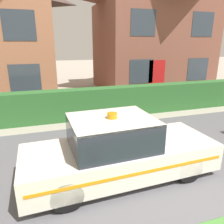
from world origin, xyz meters
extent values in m
cube|color=#5B5B60|center=(0.00, 3.93, 0.01)|extent=(28.00, 5.09, 0.01)
cube|color=#2D662D|center=(-1.04, 7.52, 0.62)|extent=(15.47, 0.63, 1.23)
cylinder|color=black|center=(0.33, 2.49, 0.32)|extent=(0.62, 0.22, 0.62)
cylinder|color=black|center=(0.28, 3.90, 0.32)|extent=(0.62, 0.22, 0.62)
cylinder|color=black|center=(-2.37, 2.40, 0.32)|extent=(0.62, 0.22, 0.62)
cylinder|color=black|center=(-2.42, 3.81, 0.32)|extent=(0.62, 0.22, 0.62)
cube|color=silver|center=(-1.04, 3.15, 0.50)|extent=(4.41, 1.75, 0.63)
cube|color=#232833|center=(-1.26, 3.14, 1.14)|extent=(1.83, 1.51, 0.65)
cube|color=silver|center=(-1.26, 3.14, 1.44)|extent=(1.83, 1.51, 0.04)
cube|color=orange|center=(-1.01, 2.34, 0.54)|extent=(4.14, 0.15, 0.07)
cube|color=orange|center=(-1.07, 3.96, 0.54)|extent=(4.14, 0.15, 0.07)
cylinder|color=orange|center=(-1.26, 3.14, 1.52)|extent=(0.22, 0.22, 0.12)
cube|color=#333D47|center=(-3.38, 10.00, 1.41)|extent=(1.40, 0.02, 1.30)
cube|color=#333D47|center=(-3.38, 10.00, 3.74)|extent=(1.40, 0.02, 1.30)
cube|color=brown|center=(4.40, 12.56, 2.70)|extent=(6.65, 5.26, 5.39)
cube|color=red|center=(3.52, 9.92, 1.05)|extent=(1.00, 0.02, 2.10)
cube|color=#333D47|center=(2.58, 9.92, 1.51)|extent=(1.40, 0.02, 1.30)
cube|color=#333D47|center=(6.23, 9.92, 1.51)|extent=(1.40, 0.02, 1.30)
cube|color=#333D47|center=(2.58, 9.92, 3.99)|extent=(1.40, 0.02, 1.30)
cube|color=#333D47|center=(6.23, 9.92, 3.99)|extent=(1.40, 0.02, 1.30)
cube|color=black|center=(-4.20, 8.08, 0.46)|extent=(0.74, 0.80, 0.92)
cube|color=black|center=(-4.20, 8.08, 0.97)|extent=(0.77, 0.84, 0.10)
camera|label=1|loc=(-2.59, -1.04, 3.00)|focal=35.00mm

